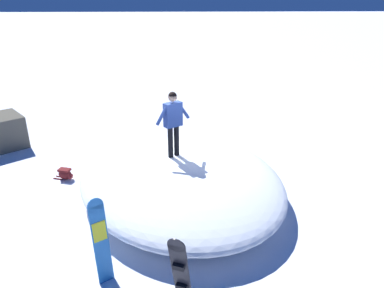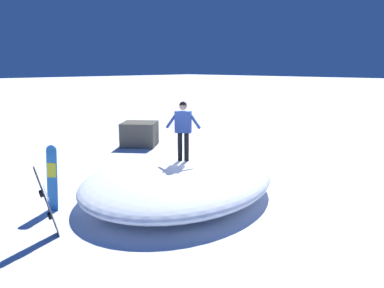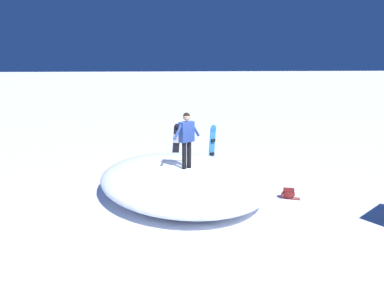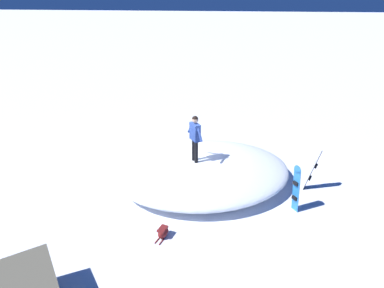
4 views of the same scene
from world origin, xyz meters
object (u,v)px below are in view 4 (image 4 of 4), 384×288
at_px(snowboard_primary_upright, 296,188).
at_px(backpack_near, 163,232).
at_px(snowboard_secondary_upright, 313,170).
at_px(snowboarder_standing, 195,134).

bearing_deg(snowboard_primary_upright, backpack_near, 114.61).
xyz_separation_m(snowboard_secondary_upright, backpack_near, (-3.27, 4.84, -0.67)).
relative_size(snowboarder_standing, backpack_near, 2.88).
relative_size(snowboard_primary_upright, snowboard_secondary_upright, 1.06).
bearing_deg(snowboard_primary_upright, snowboarder_standing, 68.96).
bearing_deg(snowboard_secondary_upright, snowboard_primary_upright, 150.19).
distance_m(snowboard_secondary_upright, backpack_near, 5.88).
height_order(snowboarder_standing, backpack_near, snowboarder_standing).
bearing_deg(backpack_near, snowboard_primary_upright, -65.39).
bearing_deg(snowboarder_standing, snowboard_primary_upright, -111.04).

